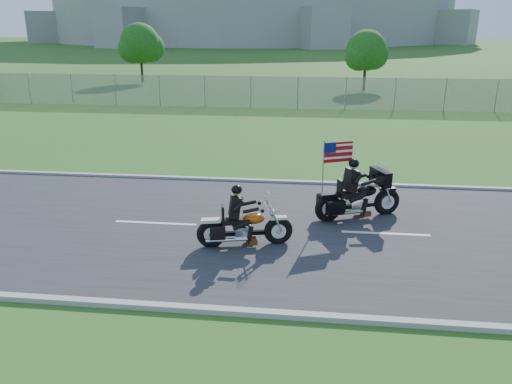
# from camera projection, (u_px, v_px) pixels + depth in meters

# --- Properties ---
(ground) EXTENTS (420.00, 420.00, 0.00)m
(ground) POSITION_uv_depth(u_px,v_px,m) (230.00, 228.00, 13.07)
(ground) COLOR #254615
(ground) RESTS_ON ground
(road) EXTENTS (120.00, 8.00, 0.04)m
(road) POSITION_uv_depth(u_px,v_px,m) (230.00, 227.00, 13.06)
(road) COLOR #28282B
(road) RESTS_ON ground
(curb_north) EXTENTS (120.00, 0.18, 0.12)m
(curb_north) POSITION_uv_depth(u_px,v_px,m) (250.00, 181.00, 16.86)
(curb_north) COLOR #9E9B93
(curb_north) RESTS_ON ground
(curb_south) EXTENTS (120.00, 0.18, 0.12)m
(curb_south) POSITION_uv_depth(u_px,v_px,m) (193.00, 309.00, 9.24)
(curb_south) COLOR #9E9B93
(curb_south) RESTS_ON ground
(fence) EXTENTS (60.00, 0.03, 2.00)m
(fence) POSITION_uv_depth(u_px,v_px,m) (205.00, 91.00, 32.14)
(fence) COLOR gray
(fence) RESTS_ON ground
(tree_fence_near) EXTENTS (3.52, 3.28, 4.75)m
(tree_fence_near) POSITION_uv_depth(u_px,v_px,m) (367.00, 53.00, 39.74)
(tree_fence_near) COLOR #382316
(tree_fence_near) RESTS_ON ground
(tree_fence_mid) EXTENTS (3.96, 3.69, 5.30)m
(tree_fence_mid) POSITION_uv_depth(u_px,v_px,m) (141.00, 45.00, 45.62)
(tree_fence_mid) COLOR #382316
(tree_fence_mid) RESTS_ON ground
(motorcycle_lead) EXTENTS (2.28, 0.92, 1.55)m
(motorcycle_lead) POSITION_uv_depth(u_px,v_px,m) (243.00, 227.00, 11.83)
(motorcycle_lead) COLOR black
(motorcycle_lead) RESTS_ON ground
(motorcycle_follow) EXTENTS (2.41, 1.34, 2.13)m
(motorcycle_follow) POSITION_uv_depth(u_px,v_px,m) (358.00, 198.00, 13.53)
(motorcycle_follow) COLOR black
(motorcycle_follow) RESTS_ON ground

